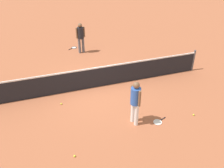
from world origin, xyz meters
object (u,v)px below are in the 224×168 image
at_px(player_near_side, 135,100).
at_px(tennis_ball_near_player, 61,104).
at_px(tennis_racket_near_player, 158,122).
at_px(tennis_ball_baseline, 75,156).
at_px(tennis_ball_stray_left, 194,115).
at_px(player_far_side, 81,36).
at_px(tennis_racket_far_player, 74,48).

bearing_deg(player_near_side, tennis_ball_near_player, 140.08).
bearing_deg(tennis_racket_near_player, tennis_ball_baseline, -168.69).
height_order(player_near_side, tennis_racket_near_player, player_near_side).
bearing_deg(player_near_side, tennis_ball_stray_left, -8.33).
height_order(player_far_side, tennis_racket_far_player, player_far_side).
relative_size(tennis_racket_far_player, tennis_ball_stray_left, 8.88).
xyz_separation_m(player_far_side, tennis_ball_near_player, (-1.86, -4.64, -0.98)).
bearing_deg(tennis_racket_far_player, player_far_side, -68.29).
height_order(tennis_racket_near_player, tennis_ball_near_player, tennis_ball_near_player).
bearing_deg(tennis_ball_stray_left, tennis_ball_near_player, 153.67).
bearing_deg(tennis_racket_far_player, tennis_ball_near_player, -105.86).
bearing_deg(player_far_side, tennis_ball_near_player, -111.81).
height_order(tennis_racket_far_player, tennis_ball_baseline, tennis_ball_baseline).
bearing_deg(player_far_side, tennis_ball_stray_left, -68.54).
distance_m(player_near_side, tennis_ball_baseline, 2.67).
bearing_deg(tennis_ball_baseline, player_far_side, 75.86).
height_order(tennis_ball_near_player, tennis_ball_baseline, same).
distance_m(tennis_ball_near_player, tennis_ball_stray_left, 5.09).
height_order(player_near_side, tennis_ball_stray_left, player_near_side).
distance_m(player_far_side, tennis_racket_far_player, 1.31).
xyz_separation_m(tennis_racket_near_player, tennis_racket_far_player, (-1.60, 7.60, 0.00)).
xyz_separation_m(player_near_side, player_far_side, (-0.45, 6.56, 0.00)).
distance_m(player_near_side, tennis_ball_stray_left, 2.48).
relative_size(tennis_racket_near_player, tennis_ball_near_player, 9.17).
xyz_separation_m(tennis_ball_baseline, tennis_ball_stray_left, (4.58, 0.54, 0.00)).
xyz_separation_m(player_far_side, tennis_ball_stray_left, (2.71, -6.90, -0.98)).
bearing_deg(tennis_ball_near_player, tennis_ball_stray_left, -26.33).
relative_size(tennis_ball_baseline, tennis_ball_stray_left, 1.00).
bearing_deg(tennis_racket_near_player, player_far_side, 100.70).
relative_size(player_far_side, tennis_ball_near_player, 25.76).
height_order(player_far_side, tennis_ball_baseline, player_far_side).
bearing_deg(tennis_ball_near_player, tennis_racket_near_player, -34.65).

